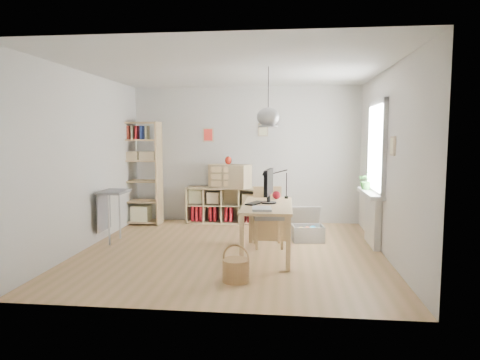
# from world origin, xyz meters

# --- Properties ---
(ground) EXTENTS (4.50, 4.50, 0.00)m
(ground) POSITION_xyz_m (0.00, 0.00, 0.00)
(ground) COLOR #AC8256
(ground) RESTS_ON ground
(room_shell) EXTENTS (4.50, 4.50, 4.50)m
(room_shell) POSITION_xyz_m (0.55, -0.15, 2.00)
(room_shell) COLOR silver
(room_shell) RESTS_ON ground
(window_unit) EXTENTS (0.07, 1.16, 1.46)m
(window_unit) POSITION_xyz_m (2.23, 0.60, 1.55)
(window_unit) COLOR white
(window_unit) RESTS_ON ground
(radiator) EXTENTS (0.10, 0.80, 0.80)m
(radiator) POSITION_xyz_m (2.19, 0.60, 0.40)
(radiator) COLOR silver
(radiator) RESTS_ON ground
(windowsill) EXTENTS (0.22, 1.20, 0.06)m
(windowsill) POSITION_xyz_m (2.14, 0.60, 0.83)
(windowsill) COLOR silver
(windowsill) RESTS_ON radiator
(desk) EXTENTS (0.70, 1.50, 0.75)m
(desk) POSITION_xyz_m (0.55, -0.15, 0.66)
(desk) COLOR tan
(desk) RESTS_ON ground
(cube_shelf) EXTENTS (1.40, 0.38, 0.72)m
(cube_shelf) POSITION_xyz_m (-0.47, 2.08, 0.30)
(cube_shelf) COLOR tan
(cube_shelf) RESTS_ON ground
(tall_bookshelf) EXTENTS (0.80, 0.38, 2.00)m
(tall_bookshelf) POSITION_xyz_m (-2.04, 1.80, 1.09)
(tall_bookshelf) COLOR tan
(tall_bookshelf) RESTS_ON ground
(side_table) EXTENTS (0.40, 0.55, 0.85)m
(side_table) POSITION_xyz_m (-2.04, 0.35, 0.67)
(side_table) COLOR gray
(side_table) RESTS_ON ground
(chair) EXTENTS (0.51, 0.51, 0.93)m
(chair) POSITION_xyz_m (0.53, 0.39, 0.53)
(chair) COLOR gray
(chair) RESTS_ON ground
(wicker_basket) EXTENTS (0.33, 0.32, 0.45)m
(wicker_basket) POSITION_xyz_m (0.23, -1.33, 0.15)
(wicker_basket) COLOR #986D45
(wicker_basket) RESTS_ON ground
(storage_chest) EXTENTS (0.57, 0.63, 0.54)m
(storage_chest) POSITION_xyz_m (1.18, 0.79, 0.18)
(storage_chest) COLOR silver
(storage_chest) RESTS_ON ground
(monitor) EXTENTS (0.23, 0.58, 0.50)m
(monitor) POSITION_xyz_m (0.56, -0.06, 1.03)
(monitor) COLOR black
(monitor) RESTS_ON desk
(keyboard) EXTENTS (0.28, 0.40, 0.02)m
(keyboard) POSITION_xyz_m (0.37, -0.13, 0.76)
(keyboard) COLOR black
(keyboard) RESTS_ON desk
(task_lamp) EXTENTS (0.41, 0.15, 0.43)m
(task_lamp) POSITION_xyz_m (0.62, 0.39, 1.05)
(task_lamp) COLOR black
(task_lamp) RESTS_ON desk
(yarn_ball) EXTENTS (0.13, 0.13, 0.13)m
(yarn_ball) POSITION_xyz_m (0.67, 0.36, 0.81)
(yarn_ball) COLOR #4E0A10
(yarn_ball) RESTS_ON desk
(paper_tray) EXTENTS (0.28, 0.34, 0.03)m
(paper_tray) POSITION_xyz_m (0.49, -0.64, 0.77)
(paper_tray) COLOR silver
(paper_tray) RESTS_ON desk
(drawer_chest) EXTENTS (0.87, 0.62, 0.45)m
(drawer_chest) POSITION_xyz_m (-0.29, 2.04, 0.95)
(drawer_chest) COLOR tan
(drawer_chest) RESTS_ON cube_shelf
(red_vase) EXTENTS (0.14, 0.14, 0.16)m
(red_vase) POSITION_xyz_m (-0.32, 2.04, 1.25)
(red_vase) COLOR maroon
(red_vase) RESTS_ON drawer_chest
(potted_plant) EXTENTS (0.27, 0.24, 0.30)m
(potted_plant) POSITION_xyz_m (2.12, 0.85, 1.01)
(potted_plant) COLOR #2F712A
(potted_plant) RESTS_ON windowsill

